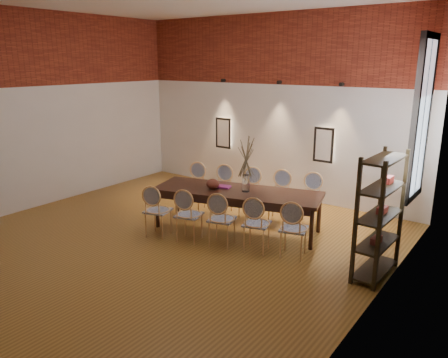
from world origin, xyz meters
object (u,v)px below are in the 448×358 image
Objects in this scene: chair_near_a at (158,210)px; chair_near_b at (189,215)px; chair_near_e at (294,229)px; chair_far_d at (279,197)px; book at (223,187)px; dining_table at (237,210)px; chair_near_d at (257,224)px; chair_near_c at (222,219)px; chair_far_e at (311,200)px; shelving_rack at (380,216)px; bowl at (213,184)px; chair_far_c at (250,194)px; vase at (246,183)px; chair_far_a at (194,187)px; chair_far_b at (221,190)px.

chair_near_b is (0.58, 0.16, 0.00)m from chair_near_a.
chair_near_e and chair_far_d have the same top height.
dining_table is at bearing -0.35° from book.
chair_near_d is (1.16, 0.32, 0.00)m from chair_near_b.
chair_near_c and chair_far_e have the same top height.
shelving_rack reaches higher than chair_near_c.
bowl is (-1.21, 0.41, 0.37)m from chair_near_d.
chair_far_c is (-0.41, 1.47, 0.00)m from chair_near_c.
chair_far_c and chair_far_e have the same top height.
chair_far_d and chair_far_e have the same top height.
chair_far_d is 3.92× the size of bowl.
vase is 2.47m from shelving_rack.
shelving_rack reaches higher than chair_near_d.
shelving_rack is (3.56, 0.80, 0.43)m from chair_near_a.
chair_far_a is 1.16m from bowl.
chair_near_c is 1.94m from chair_far_a.
chair_near_e is 1.64m from chair_far_d.
chair_near_e is at bearing 147.59° from chair_far_a.
chair_near_e reaches higher than bowl.
chair_far_c is at bearing 117.40° from vase.
chair_far_e is (1.74, 0.48, 0.00)m from chair_far_b.
chair_near_a and chair_far_a have the same top height.
chair_near_b and chair_far_b have the same top height.
chair_near_e is at bearing -7.84° from bowl.
chair_far_c is 1.20m from chair_far_e.
chair_near_e is 1.32m from shelving_rack.
book is 2.93m from shelving_rack.
chair_far_c is 0.52× the size of shelving_rack.
chair_far_a and chair_far_b have the same top height.
chair_near_b is 3.08m from shelving_rack.
book is (-0.69, -0.89, 0.30)m from chair_far_d.
chair_far_e is at bearing 180.00° from chair_far_d.
book is at bearing 109.71° from chair_near_c.
chair_near_a is (-0.96, -1.06, 0.09)m from dining_table.
dining_table is at bearing 147.59° from chair_near_e.
chair_near_e is at bearing 90.00° from chair_far_e.
chair_near_a is 1.27m from book.
chair_near_b reaches higher than dining_table.
chair_near_a and chair_near_e have the same top height.
chair_near_a is 1.00× the size of chair_near_d.
chair_near_d is (0.58, 0.16, 0.00)m from chair_near_c.
vase is (1.52, -0.37, 0.43)m from chair_far_a.
chair_near_b is at bearing 90.00° from chair_far_b.
chair_far_d is at bearing 180.00° from chair_far_b.
chair_far_c is 1.00× the size of chair_far_e.
vase is at bearing 45.02° from chair_near_b.
chair_near_c is 0.95m from book.
chair_near_a is 1.00× the size of chair_far_a.
chair_far_b is 0.91m from bowl.
dining_table is 0.65m from bowl.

